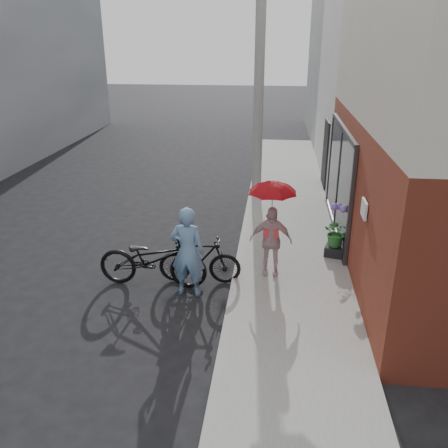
% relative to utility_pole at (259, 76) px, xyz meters
% --- Properties ---
extents(ground, '(80.00, 80.00, 0.00)m').
position_rel_utility_pole_xyz_m(ground, '(-1.10, -6.00, -3.50)').
color(ground, black).
rests_on(ground, ground).
extents(sidewalk, '(2.20, 24.00, 0.12)m').
position_rel_utility_pole_xyz_m(sidewalk, '(1.00, -4.00, -3.44)').
color(sidewalk, gray).
rests_on(sidewalk, ground).
extents(curb, '(0.12, 24.00, 0.12)m').
position_rel_utility_pole_xyz_m(curb, '(-0.16, -4.00, -3.44)').
color(curb, '#9E9E99').
rests_on(curb, ground).
extents(east_building_far, '(8.00, 8.00, 7.00)m').
position_rel_utility_pole_xyz_m(east_building_far, '(6.10, 10.00, 0.00)').
color(east_building_far, slate).
rests_on(east_building_far, ground).
extents(utility_pole, '(0.28, 0.28, 7.00)m').
position_rel_utility_pole_xyz_m(utility_pole, '(0.00, 0.00, 0.00)').
color(utility_pole, '#9E9E99').
rests_on(utility_pole, ground).
extents(officer, '(0.66, 0.46, 1.74)m').
position_rel_utility_pole_xyz_m(officer, '(-1.00, -5.82, -2.63)').
color(officer, '#658BB4').
rests_on(officer, ground).
extents(bike_left, '(2.13, 0.78, 1.11)m').
position_rel_utility_pole_xyz_m(bike_left, '(-1.74, -5.57, -2.94)').
color(bike_left, black).
rests_on(bike_left, ground).
extents(bike_right, '(1.63, 0.52, 0.97)m').
position_rel_utility_pole_xyz_m(bike_right, '(-0.86, -5.36, -3.02)').
color(bike_right, black).
rests_on(bike_right, ground).
extents(kimono_woman, '(0.83, 0.35, 1.41)m').
position_rel_utility_pole_xyz_m(kimono_woman, '(0.50, -5.04, -2.68)').
color(kimono_woman, beige).
rests_on(kimono_woman, sidewalk).
extents(parasol, '(0.89, 0.89, 0.78)m').
position_rel_utility_pole_xyz_m(parasol, '(0.50, -5.04, -1.58)').
color(parasol, red).
rests_on(parasol, kimono_woman).
extents(planter, '(0.51, 0.51, 0.22)m').
position_rel_utility_pole_xyz_m(planter, '(1.90, -4.05, -3.27)').
color(planter, black).
rests_on(planter, sidewalk).
extents(potted_plant, '(0.56, 0.48, 0.62)m').
position_rel_utility_pole_xyz_m(potted_plant, '(1.90, -4.05, -2.85)').
color(potted_plant, '#2D722E').
rests_on(potted_plant, planter).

